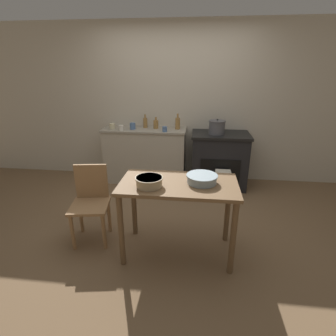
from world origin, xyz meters
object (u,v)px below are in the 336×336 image
at_px(cup_center, 133,126).
at_px(cup_mid_right, 121,128).
at_px(cup_center_left, 112,126).
at_px(mixing_bowl_small, 149,181).
at_px(work_table, 178,195).
at_px(stock_pot, 217,127).
at_px(flour_sack, 222,184).
at_px(mixing_bowl_large, 202,178).
at_px(bottle_left, 178,123).
at_px(bottle_mid_left, 145,123).
at_px(stove, 219,160).
at_px(bottle_far_left, 156,124).
at_px(cup_center_right, 165,129).
at_px(chair, 91,201).

height_order(cup_center, cup_mid_right, cup_center).
bearing_deg(cup_center_left, mixing_bowl_small, -63.00).
bearing_deg(cup_mid_right, work_table, -58.05).
bearing_deg(mixing_bowl_small, stock_pot, 68.85).
bearing_deg(flour_sack, stock_pot, 105.57).
height_order(work_table, mixing_bowl_large, mixing_bowl_large).
distance_m(bottle_left, cup_mid_right, 0.91).
bearing_deg(flour_sack, bottle_mid_left, 155.51).
distance_m(stove, bottle_far_left, 1.18).
xyz_separation_m(work_table, cup_center, (-0.89, 1.79, 0.29)).
height_order(stock_pot, cup_center_right, stock_pot).
relative_size(chair, mixing_bowl_large, 2.80).
height_order(mixing_bowl_large, cup_center_left, cup_center_left).
xyz_separation_m(flour_sack, cup_center_left, (-1.79, 0.42, 0.75)).
bearing_deg(mixing_bowl_small, stove, 67.48).
distance_m(stove, work_table, 1.89).
bearing_deg(mixing_bowl_large, cup_mid_right, 127.52).
bearing_deg(stock_pot, stove, 34.08).
relative_size(stock_pot, bottle_mid_left, 1.17).
distance_m(bottle_far_left, cup_mid_right, 0.57).
relative_size(mixing_bowl_small, cup_center, 2.53).
relative_size(flour_sack, cup_center, 4.01).
xyz_separation_m(stock_pot, mixing_bowl_small, (-0.72, -1.86, -0.14)).
bearing_deg(chair, flour_sack, 28.73).
height_order(bottle_far_left, cup_center_left, bottle_far_left).
bearing_deg(cup_center_left, work_table, -55.32).
bearing_deg(mixing_bowl_small, cup_center_left, 117.00).
bearing_deg(bottle_left, cup_center_right, -131.91).
bearing_deg(bottle_far_left, cup_center_right, -50.62).
relative_size(work_table, cup_center_left, 12.67).
bearing_deg(work_table, chair, 171.31).
distance_m(work_table, cup_center, 2.02).
bearing_deg(cup_center_right, mixing_bowl_small, -87.27).
distance_m(chair, bottle_left, 1.99).
xyz_separation_m(work_table, bottle_far_left, (-0.53, 1.89, 0.31)).
bearing_deg(stock_pot, chair, -131.95).
relative_size(chair, mixing_bowl_small, 3.23).
relative_size(stock_pot, cup_mid_right, 3.04).
distance_m(mixing_bowl_large, cup_center_left, 2.28).
bearing_deg(chair, cup_center_left, 89.31).
relative_size(mixing_bowl_large, cup_mid_right, 3.56).
relative_size(mixing_bowl_small, cup_mid_right, 3.10).
xyz_separation_m(mixing_bowl_small, cup_center, (-0.62, 1.90, 0.11)).
relative_size(stock_pot, bottle_left, 1.03).
distance_m(stock_pot, cup_center_left, 1.68).
height_order(bottle_far_left, bottle_left, bottle_left).
bearing_deg(chair, cup_center_right, 58.26).
height_order(stock_pot, bottle_mid_left, bottle_mid_left).
xyz_separation_m(bottle_far_left, cup_mid_right, (-0.53, -0.20, -0.03)).
height_order(stove, cup_mid_right, cup_mid_right).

